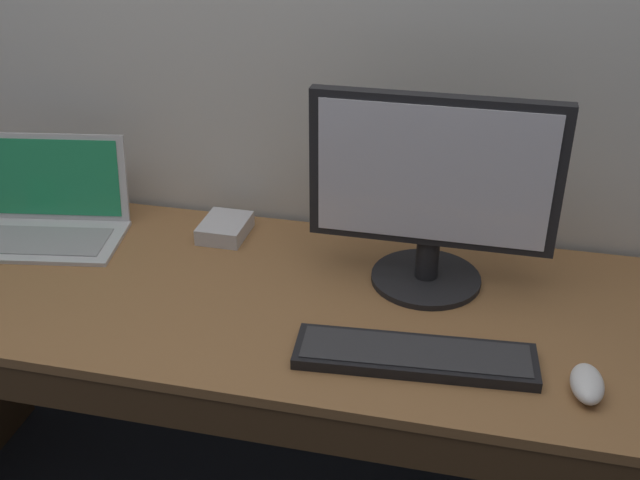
# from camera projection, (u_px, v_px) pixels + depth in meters

# --- Properties ---
(desk) EXTENTS (1.81, 0.66, 0.77)m
(desk) POSITION_uv_depth(u_px,v_px,m) (258.00, 375.00, 1.70)
(desk) COLOR olive
(desk) RESTS_ON ground
(laptop_silver) EXTENTS (0.39, 0.30, 0.22)m
(laptop_silver) POSITION_uv_depth(u_px,v_px,m) (50.00, 211.00, 1.81)
(laptop_silver) COLOR silver
(laptop_silver) RESTS_ON desk
(external_monitor) EXTENTS (0.50, 0.24, 0.42)m
(external_monitor) POSITION_uv_depth(u_px,v_px,m) (432.00, 189.00, 1.52)
(external_monitor) COLOR black
(external_monitor) RESTS_ON desk
(wired_keyboard) EXTENTS (0.45, 0.15, 0.02)m
(wired_keyboard) POSITION_uv_depth(u_px,v_px,m) (415.00, 356.00, 1.39)
(wired_keyboard) COLOR black
(wired_keyboard) RESTS_ON desk
(computer_mouse) EXTENTS (0.06, 0.11, 0.04)m
(computer_mouse) POSITION_uv_depth(u_px,v_px,m) (587.00, 384.00, 1.31)
(computer_mouse) COLOR white
(computer_mouse) RESTS_ON desk
(external_drive_box) EXTENTS (0.11, 0.13, 0.04)m
(external_drive_box) POSITION_uv_depth(u_px,v_px,m) (225.00, 228.00, 1.81)
(external_drive_box) COLOR silver
(external_drive_box) RESTS_ON desk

